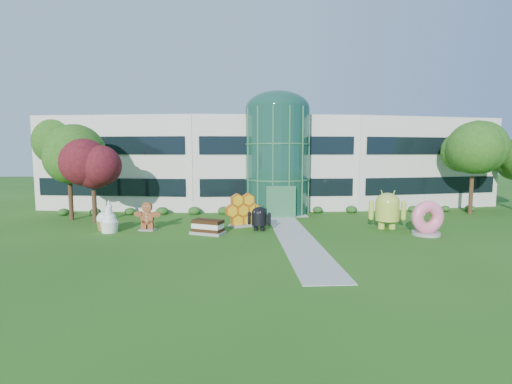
{
  "coord_description": "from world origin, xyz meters",
  "views": [
    {
      "loc": [
        -4.09,
        -23.14,
        5.67
      ],
      "look_at": [
        -2.38,
        6.0,
        2.6
      ],
      "focal_mm": 26.0,
      "sensor_mm": 36.0,
      "label": 1
    }
  ],
  "objects_px": {
    "android_green": "(387,208)",
    "gingerbread": "(147,216)",
    "donut": "(427,218)",
    "android_black": "(259,217)"
  },
  "relations": [
    {
      "from": "donut",
      "to": "gingerbread",
      "type": "relative_size",
      "value": 1.06
    },
    {
      "from": "android_green",
      "to": "donut",
      "type": "relative_size",
      "value": 1.31
    },
    {
      "from": "android_green",
      "to": "gingerbread",
      "type": "distance_m",
      "value": 17.86
    },
    {
      "from": "android_green",
      "to": "gingerbread",
      "type": "bearing_deg",
      "value": -171.24
    },
    {
      "from": "android_black",
      "to": "donut",
      "type": "height_order",
      "value": "donut"
    },
    {
      "from": "android_black",
      "to": "donut",
      "type": "distance_m",
      "value": 11.68
    },
    {
      "from": "android_green",
      "to": "donut",
      "type": "distance_m",
      "value": 2.93
    },
    {
      "from": "android_black",
      "to": "donut",
      "type": "bearing_deg",
      "value": 8.87
    },
    {
      "from": "android_black",
      "to": "donut",
      "type": "xyz_separation_m",
      "value": [
        11.48,
        -2.15,
        0.18
      ]
    },
    {
      "from": "donut",
      "to": "android_black",
      "type": "bearing_deg",
      "value": 164.83
    }
  ]
}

